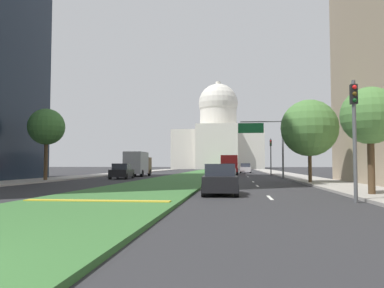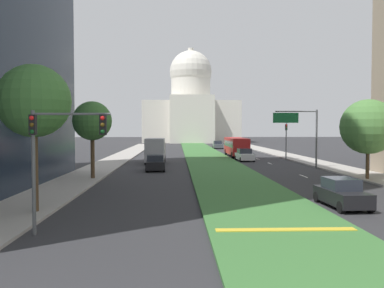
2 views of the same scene
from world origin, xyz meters
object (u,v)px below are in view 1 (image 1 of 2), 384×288
Objects in this scene: street_tree_right_near at (370,116)px; sedan_far_horizon at (246,168)px; street_tree_right_mid at (309,128)px; overhead_guide_sign at (266,137)px; street_tree_left_mid at (46,127)px; traffic_light_far_right at (271,152)px; sedan_very_far at (229,168)px; city_bus at (230,163)px; traffic_light_near_right at (354,124)px; sedan_lead_stopped at (220,180)px; sedan_distant at (228,170)px; box_truck_delivery at (138,164)px; capitol_building at (218,137)px; sedan_midblock at (122,172)px.

street_tree_right_near reaches higher than sedan_far_horizon.
overhead_guide_sign is at bearing 104.40° from street_tree_right_mid.
street_tree_left_mid reaches higher than sedan_far_horizon.
sedan_very_far is at bearing 100.70° from traffic_light_far_right.
city_bus is at bearing -89.20° from sedan_very_far.
sedan_lead_stopped is at bearing 147.58° from traffic_light_near_right.
sedan_distant is 33.70m from sedan_very_far.
street_tree_right_near is 67.55m from sedan_very_far.
street_tree_right_mid is 25.76m from box_truck_delivery.
sedan_distant is (-5.93, 36.32, -2.52)m from traffic_light_near_right.
traffic_light_near_right is 53.29m from sedan_far_horizon.
street_tree_right_mid is (-0.60, 12.22, 0.58)m from street_tree_right_near.
street_tree_right_mid is (2.62, -10.22, -0.03)m from overhead_guide_sign.
sedan_lead_stopped is 1.02× the size of sedan_very_far.
traffic_light_far_right is 1.25× the size of sedan_very_far.
box_truck_delivery is at bearing -125.55° from sedan_far_horizon.
street_tree_right_near reaches higher than sedan_lead_stopped.
city_bus is at bearing 90.00° from sedan_lead_stopped.
street_tree_left_mid reaches higher than traffic_light_near_right.
sedan_distant is (4.64, -76.40, -10.01)m from capitol_building.
capitol_building is 98.38m from street_tree_right_mid.
overhead_guide_sign is (9.01, -87.28, -6.19)m from capitol_building.
sedan_midblock is 47.37m from sedan_very_far.
street_tree_left_mid is 0.62× the size of city_bus.
traffic_light_near_right is 70.33m from sedan_very_far.
sedan_distant is at bearing -99.65° from sedan_far_horizon.
traffic_light_near_right is 27.99m from street_tree_left_mid.
street_tree_right_mid is 38.34m from sedan_far_horizon.
overhead_guide_sign reaches higher than sedan_very_far.
sedan_far_horizon is 1.03× the size of sedan_very_far.
traffic_light_far_right is 0.81× the size of box_truck_delivery.
city_bus is at bearing 103.24° from street_tree_right_mid.
sedan_far_horizon is (-4.73, 50.15, -3.19)m from street_tree_right_near.
sedan_distant is at bearing 90.13° from sedan_lead_stopped.
sedan_distant is (-7.60, 33.32, -3.21)m from street_tree_right_near.
sedan_very_far is at bearing 90.48° from sedan_distant.
box_truck_delivery reaches higher than sedan_distant.
sedan_lead_stopped is 40.95m from city_bus.
box_truck_delivery is at bearing -107.22° from sedan_very_far.
sedan_very_far is at bearing -84.18° from capitol_building.
overhead_guide_sign is at bearing -97.54° from traffic_light_far_right.
street_tree_right_near is 8.22m from sedan_lead_stopped.
street_tree_right_mid is (11.64, -97.49, -6.22)m from capitol_building.
traffic_light_far_right reaches higher than sedan_distant.
street_tree_right_mid is at bearing -87.20° from traffic_light_far_right.
sedan_very_far is at bearing 90.31° from sedan_lead_stopped.
sedan_distant reaches higher than sedan_lead_stopped.
city_bus is (0.07, 8.34, 0.97)m from sedan_distant.
sedan_midblock is (-19.10, 20.99, -3.22)m from street_tree_right_near.
sedan_lead_stopped is at bearing -93.23° from sedan_far_horizon.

